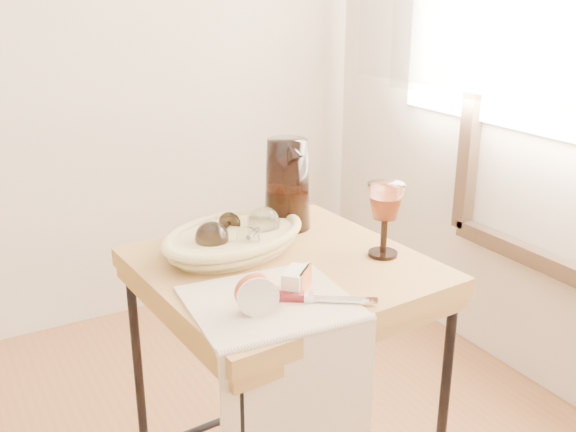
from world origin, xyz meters
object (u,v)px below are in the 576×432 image
goblet_lying_a (220,231)px  apple_half (257,293)px  tea_towel (270,302)px  goblet_lying_b (257,229)px  table_knife (313,297)px  wine_goblet (385,220)px  bread_basket (234,241)px  pitcher (287,184)px  side_table (284,404)px

goblet_lying_a → apple_half: (-0.07, -0.32, -0.00)m
tea_towel → goblet_lying_b: size_ratio=2.39×
table_knife → wine_goblet: bearing=58.9°
tea_towel → bread_basket: bread_basket is taller
pitcher → wine_goblet: 0.30m
bread_basket → goblet_lying_a: bearing=134.9°
side_table → goblet_lying_b: size_ratio=5.81×
side_table → goblet_lying_a: size_ratio=6.02×
wine_goblet → apple_half: 0.41m
goblet_lying_a → apple_half: 0.33m
side_table → tea_towel: size_ratio=2.43×
goblet_lying_b → wine_goblet: 0.30m
tea_towel → bread_basket: size_ratio=0.93×
wine_goblet → tea_towel: bearing=-166.3°
tea_towel → table_knife: 0.09m
wine_goblet → table_knife: size_ratio=0.77×
side_table → bread_basket: bearing=120.0°
side_table → apple_half: bearing=-131.0°
tea_towel → goblet_lying_a: size_ratio=2.48×
side_table → goblet_lying_a: 0.47m
goblet_lying_a → table_knife: (0.05, -0.34, -0.04)m
goblet_lying_a → apple_half: bearing=36.1°
goblet_lying_b → apple_half: (-0.15, -0.29, -0.01)m
wine_goblet → table_knife: wine_goblet is taller
pitcher → goblet_lying_b: bearing=-161.9°
bread_basket → pitcher: (0.19, 0.08, 0.09)m
wine_goblet → goblet_lying_a: bearing=146.7°
tea_towel → goblet_lying_b: bearing=72.9°
pitcher → table_knife: size_ratio=1.18×
goblet_lying_a → goblet_lying_b: 0.09m
tea_towel → goblet_lying_b: goblet_lying_b is taller
tea_towel → goblet_lying_a: bearing=90.2°
goblet_lying_a → table_knife: size_ratio=0.55×
tea_towel → table_knife: bearing=-24.4°
side_table → bread_basket: 0.43m
tea_towel → goblet_lying_a: 0.30m
goblet_lying_b → goblet_lying_a: bearing=114.1°
side_table → apple_half: size_ratio=8.77×
pitcher → table_knife: bearing=-130.7°
tea_towel → wine_goblet: 0.37m
goblet_lying_b → tea_towel: bearing=-154.4°
pitcher → goblet_lying_a: bearing=178.8°
bread_basket → pitcher: size_ratio=1.24×
tea_towel → side_table: bearing=57.9°
goblet_lying_b → pitcher: pitcher is taller
goblet_lying_a → wine_goblet: 0.39m
tea_towel → bread_basket: 0.29m
bread_basket → table_knife: bread_basket is taller
tea_towel → pitcher: bearing=60.9°
side_table → wine_goblet: 0.53m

